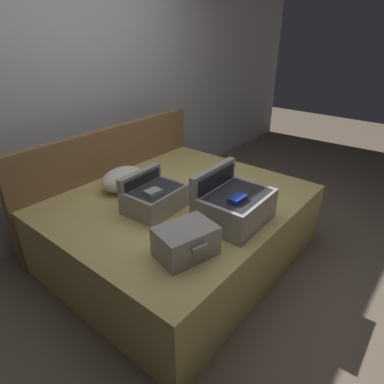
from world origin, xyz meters
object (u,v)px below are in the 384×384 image
hard_case_medium (154,197)px  pillow_near_headboard (124,179)px  hard_case_small (186,241)px  bed (181,228)px  hard_case_large (234,205)px

hard_case_medium → pillow_near_headboard: (0.08, 0.46, -0.01)m
hard_case_medium → hard_case_small: size_ratio=1.08×
hard_case_medium → pillow_near_headboard: 0.46m
bed → hard_case_medium: size_ratio=4.50×
hard_case_large → pillow_near_headboard: bearing=97.7°
hard_case_medium → bed: bearing=-10.3°
hard_case_small → pillow_near_headboard: hard_case_small is taller
hard_case_large → hard_case_medium: hard_case_large is taller
hard_case_large → pillow_near_headboard: hard_case_large is taller
hard_case_large → pillow_near_headboard: size_ratio=1.26×
bed → hard_case_small: size_ratio=4.85×
bed → hard_case_small: bearing=-136.0°
hard_case_small → pillow_near_headboard: bearing=85.4°
bed → hard_case_large: hard_case_large is taller
hard_case_large → pillow_near_headboard: (-0.16, 1.01, -0.04)m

